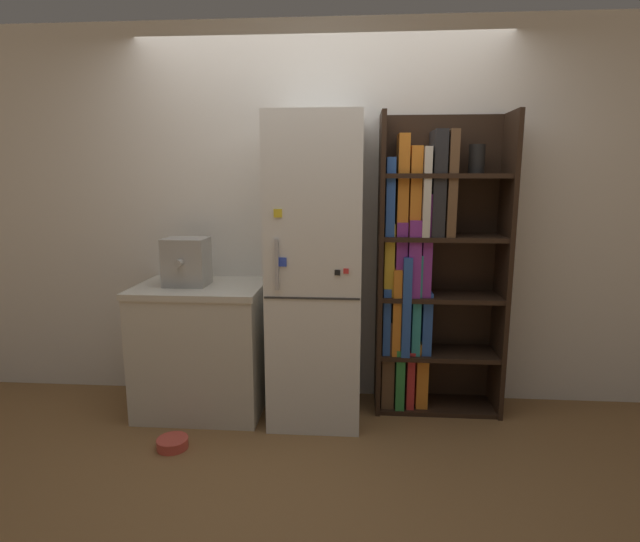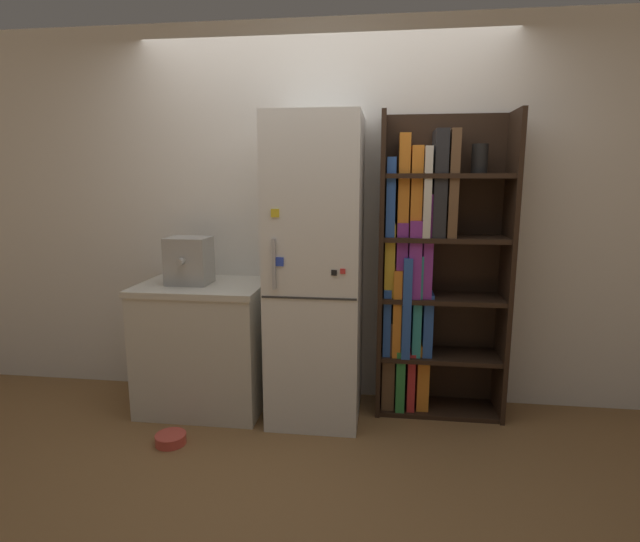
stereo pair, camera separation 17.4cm
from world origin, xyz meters
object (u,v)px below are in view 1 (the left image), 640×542
(refrigerator, at_px, (316,271))
(pet_bowl, at_px, (172,443))
(bookshelf, at_px, (423,270))
(espresso_machine, at_px, (187,262))

(refrigerator, bearing_deg, pet_bowl, -147.07)
(bookshelf, bearing_deg, refrigerator, -166.67)
(bookshelf, xyz_separation_m, espresso_machine, (-1.56, -0.17, 0.06))
(pet_bowl, bearing_deg, espresso_machine, 95.04)
(refrigerator, xyz_separation_m, bookshelf, (0.71, 0.17, -0.01))
(pet_bowl, bearing_deg, bookshelf, 24.53)
(refrigerator, height_order, bookshelf, bookshelf)
(refrigerator, bearing_deg, espresso_machine, 179.87)
(refrigerator, distance_m, espresso_machine, 0.86)
(espresso_machine, bearing_deg, bookshelf, 6.04)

